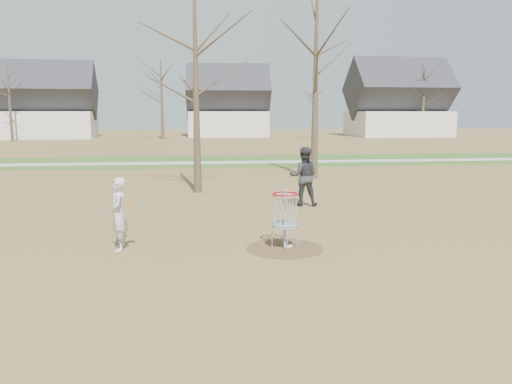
{
  "coord_description": "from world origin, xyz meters",
  "views": [
    {
      "loc": [
        -1.96,
        -11.08,
        3.14
      ],
      "look_at": [
        -0.5,
        1.5,
        1.1
      ],
      "focal_mm": 35.0,
      "sensor_mm": 36.0,
      "label": 1
    }
  ],
  "objects_px": {
    "disc_grounded": "(288,246)",
    "disc_golf_basket": "(285,210)",
    "player_standing": "(119,214)",
    "player_throwing": "(304,176)"
  },
  "relations": [
    {
      "from": "player_standing",
      "to": "player_throwing",
      "type": "bearing_deg",
      "value": 125.16
    },
    {
      "from": "player_throwing",
      "to": "disc_golf_basket",
      "type": "relative_size",
      "value": 1.47
    },
    {
      "from": "player_throwing",
      "to": "disc_grounded",
      "type": "height_order",
      "value": "player_throwing"
    },
    {
      "from": "player_throwing",
      "to": "disc_golf_basket",
      "type": "bearing_deg",
      "value": 83.56
    },
    {
      "from": "player_standing",
      "to": "player_throwing",
      "type": "xyz_separation_m",
      "value": [
        5.34,
        4.94,
        0.15
      ]
    },
    {
      "from": "player_standing",
      "to": "player_throwing",
      "type": "relative_size",
      "value": 0.85
    },
    {
      "from": "disc_grounded",
      "to": "disc_golf_basket",
      "type": "height_order",
      "value": "disc_golf_basket"
    },
    {
      "from": "disc_grounded",
      "to": "player_throwing",
      "type": "bearing_deg",
      "value": 74.09
    },
    {
      "from": "player_throwing",
      "to": "disc_grounded",
      "type": "bearing_deg",
      "value": 84.12
    },
    {
      "from": "player_standing",
      "to": "disc_golf_basket",
      "type": "xyz_separation_m",
      "value": [
        3.79,
        -0.31,
        0.07
      ]
    }
  ]
}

